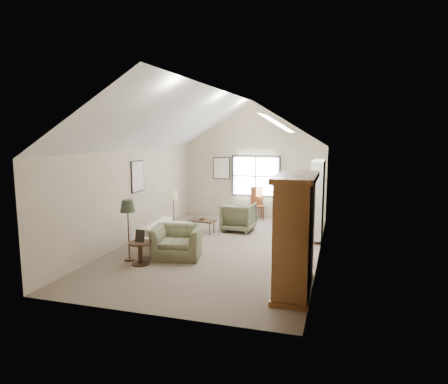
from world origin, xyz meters
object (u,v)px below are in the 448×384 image
(armoire, at_px, (295,235))
(sofa, at_px, (166,234))
(coffee_table, at_px, (202,227))
(side_chair, at_px, (258,203))
(armchair_far, at_px, (239,217))
(armchair_near, at_px, (178,242))
(side_table, at_px, (140,253))

(armoire, bearing_deg, sofa, 148.32)
(coffee_table, relative_size, side_chair, 0.71)
(armchair_far, bearing_deg, coffee_table, 33.97)
(sofa, bearing_deg, armoire, -124.97)
(sofa, height_order, coffee_table, sofa)
(sofa, xyz_separation_m, side_chair, (1.65, 3.88, 0.24))
(armchair_near, bearing_deg, sofa, 118.07)
(sofa, bearing_deg, armchair_far, -38.49)
(armchair_near, xyz_separation_m, armchair_far, (0.76, 2.91, 0.06))
(sofa, relative_size, side_chair, 1.91)
(armchair_near, height_order, coffee_table, armchair_near)
(side_table, bearing_deg, side_chair, 74.21)
(armchair_far, bearing_deg, armoire, 119.42)
(armchair_far, xyz_separation_m, side_table, (-1.35, -3.65, -0.16))
(sofa, distance_m, armchair_near, 1.10)
(armoire, height_order, coffee_table, armoire)
(armoire, bearing_deg, armchair_far, 116.74)
(armoire, relative_size, sofa, 1.06)
(armoire, xyz_separation_m, armchair_far, (-2.15, 4.27, -0.67))
(side_chair, bearing_deg, armchair_near, -122.57)
(coffee_table, relative_size, side_table, 1.49)
(sofa, relative_size, side_table, 3.99)
(armoire, distance_m, armchair_near, 3.30)
(armoire, bearing_deg, armchair_near, 154.85)
(armchair_near, relative_size, coffee_table, 1.46)
(sofa, xyz_separation_m, side_table, (0.10, -1.60, -0.04))
(sofa, distance_m, coffee_table, 1.54)
(armoire, height_order, sofa, armoire)
(sofa, xyz_separation_m, coffee_table, (0.48, 1.46, -0.11))
(armoire, distance_m, armchair_far, 4.83)
(coffee_table, bearing_deg, side_table, -97.08)
(coffee_table, height_order, side_chair, side_chair)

